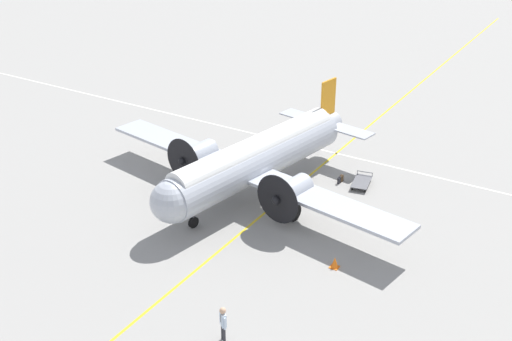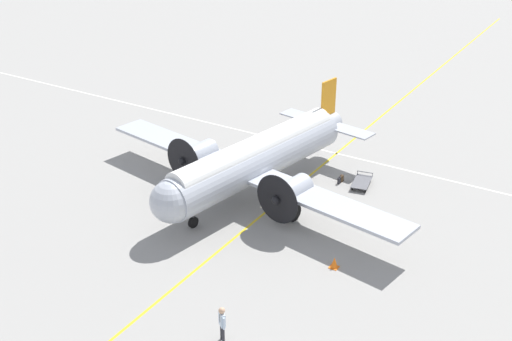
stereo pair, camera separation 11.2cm
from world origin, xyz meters
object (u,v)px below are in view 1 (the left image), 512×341
(crew_foreground, at_px, (223,321))
(traffic_cone, at_px, (335,263))
(airliner_main, at_px, (251,161))
(suitcase_near_door, at_px, (341,178))
(suitcase_upright_spare, at_px, (339,180))
(baggage_cart, at_px, (362,182))

(crew_foreground, bearing_deg, traffic_cone, -64.60)
(airliner_main, distance_m, suitcase_near_door, 6.79)
(suitcase_near_door, bearing_deg, suitcase_upright_spare, 179.62)
(airliner_main, height_order, baggage_cart, airliner_main)
(suitcase_near_door, distance_m, baggage_cart, 1.41)
(suitcase_upright_spare, bearing_deg, baggage_cart, -72.89)
(crew_foreground, distance_m, baggage_cart, 17.50)
(baggage_cart, bearing_deg, suitcase_upright_spare, -84.04)
(suitcase_near_door, relative_size, suitcase_upright_spare, 1.01)
(suitcase_upright_spare, bearing_deg, suitcase_near_door, -0.38)
(crew_foreground, distance_m, traffic_cone, 8.15)
(traffic_cone, bearing_deg, airliner_main, 60.79)
(baggage_cart, bearing_deg, crew_foreground, -8.78)
(airliner_main, relative_size, traffic_cone, 36.76)
(baggage_cart, relative_size, traffic_cone, 3.65)
(airliner_main, xyz_separation_m, suitcase_near_door, (4.93, -4.06, -2.31))
(suitcase_near_door, relative_size, baggage_cart, 0.21)
(crew_foreground, bearing_deg, airliner_main, -25.11)
(traffic_cone, bearing_deg, baggage_cart, 14.83)
(suitcase_near_door, xyz_separation_m, suitcase_upright_spare, (-0.27, 0.00, -0.00))
(crew_foreground, height_order, suitcase_upright_spare, crew_foreground)
(suitcase_near_door, distance_m, suitcase_upright_spare, 0.27)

